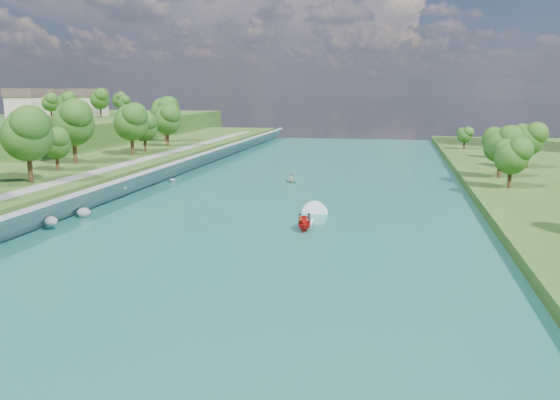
# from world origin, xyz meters

# --- Properties ---
(ground) EXTENTS (260.00, 260.00, 0.00)m
(ground) POSITION_xyz_m (0.00, 0.00, 0.00)
(ground) COLOR #2D5119
(ground) RESTS_ON ground
(river_water) EXTENTS (55.00, 240.00, 0.10)m
(river_water) POSITION_xyz_m (0.00, 20.00, 0.05)
(river_water) COLOR #175757
(river_water) RESTS_ON ground
(ridge_west) EXTENTS (60.00, 120.00, 9.00)m
(ridge_west) POSITION_xyz_m (-82.50, 95.00, 4.50)
(ridge_west) COLOR #2D5119
(ridge_west) RESTS_ON ground
(riprap_bank) EXTENTS (4.29, 236.00, 4.25)m
(riprap_bank) POSITION_xyz_m (-25.84, 19.13, 1.80)
(riprap_bank) COLOR slate
(riprap_bank) RESTS_ON ground
(riverside_path) EXTENTS (3.00, 200.00, 0.10)m
(riverside_path) POSITION_xyz_m (-32.50, 20.00, 3.55)
(riverside_path) COLOR gray
(riverside_path) RESTS_ON berm_west
(ridge_houses) EXTENTS (29.50, 29.50, 8.40)m
(ridge_houses) POSITION_xyz_m (-88.67, 100.00, 13.31)
(ridge_houses) COLOR beige
(ridge_houses) RESTS_ON ridge_west
(trees_ridge) EXTENTS (19.75, 53.35, 9.84)m
(trees_ridge) POSITION_xyz_m (-71.34, 93.19, 13.41)
(trees_ridge) COLOR #1B4913
(trees_ridge) RESTS_ON ridge_west
(motorboat) EXTENTS (3.60, 18.90, 2.08)m
(motorboat) POSITION_xyz_m (5.13, 11.37, 0.77)
(motorboat) COLOR #B50E0E
(motorboat) RESTS_ON river_water
(raft) EXTENTS (3.24, 3.19, 1.63)m
(raft) POSITION_xyz_m (-3.00, 43.78, 0.46)
(raft) COLOR #929399
(raft) RESTS_ON river_water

